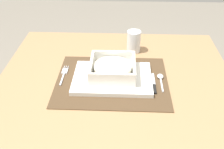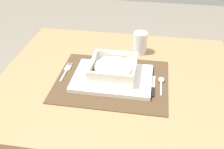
{
  "view_description": "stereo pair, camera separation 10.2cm",
  "coord_description": "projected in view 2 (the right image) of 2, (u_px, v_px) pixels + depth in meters",
  "views": [
    {
      "loc": [
        0.02,
        -0.87,
        1.35
      ],
      "look_at": [
        -0.01,
        -0.03,
        0.78
      ],
      "focal_mm": 43.58,
      "sensor_mm": 36.0,
      "label": 1
    },
    {
      "loc": [
        0.12,
        -0.86,
        1.35
      ],
      "look_at": [
        -0.01,
        -0.03,
        0.78
      ],
      "focal_mm": 43.58,
      "sensor_mm": 36.0,
      "label": 2
    }
  ],
  "objects": [
    {
      "name": "bread_knife",
      "position": [
        147.0,
        84.0,
        1.01
      ],
      "size": [
        0.01,
        0.13,
        0.01
      ],
      "rotation": [
        0.0,
        0.0,
        0.01
      ],
      "color": "#59331E",
      "rests_on": "placemat"
    },
    {
      "name": "placemat",
      "position": [
        112.0,
        81.0,
        1.03
      ],
      "size": [
        0.42,
        0.34,
        0.0
      ],
      "primitive_type": "cube",
      "color": "#4C3823",
      "rests_on": "dining_table"
    },
    {
      "name": "spoon",
      "position": [
        161.0,
        81.0,
        1.02
      ],
      "size": [
        0.02,
        0.11,
        0.01
      ],
      "rotation": [
        0.0,
        0.0,
        -0.08
      ],
      "color": "silver",
      "rests_on": "placemat"
    },
    {
      "name": "serving_plate",
      "position": [
        113.0,
        78.0,
        1.03
      ],
      "size": [
        0.3,
        0.21,
        0.02
      ],
      "primitive_type": "cube",
      "color": "white",
      "rests_on": "placemat"
    },
    {
      "name": "drinking_glass",
      "position": [
        140.0,
        43.0,
        1.19
      ],
      "size": [
        0.06,
        0.06,
        0.1
      ],
      "color": "white",
      "rests_on": "dining_table"
    },
    {
      "name": "dining_table",
      "position": [
        116.0,
        99.0,
        1.12
      ],
      "size": [
        0.91,
        0.77,
        0.75
      ],
      "color": "#A37A51",
      "rests_on": "ground"
    },
    {
      "name": "butter_knife",
      "position": [
        153.0,
        87.0,
        0.99
      ],
      "size": [
        0.01,
        0.13,
        0.01
      ],
      "rotation": [
        0.0,
        0.0,
        -0.04
      ],
      "color": "black",
      "rests_on": "placemat"
    },
    {
      "name": "porridge_bowl",
      "position": [
        113.0,
        69.0,
        1.03
      ],
      "size": [
        0.17,
        0.17,
        0.05
      ],
      "color": "white",
      "rests_on": "serving_plate"
    },
    {
      "name": "fork",
      "position": [
        67.0,
        70.0,
        1.09
      ],
      "size": [
        0.02,
        0.13,
        0.0
      ],
      "rotation": [
        0.0,
        0.0,
        -0.06
      ],
      "color": "silver",
      "rests_on": "placemat"
    }
  ]
}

